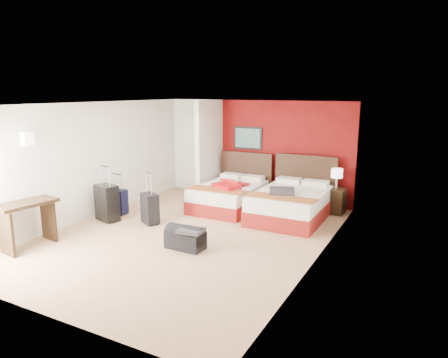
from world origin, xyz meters
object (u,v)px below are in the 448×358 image
Objects in this scene: bed_right at (290,205)px; suitcase_black at (107,204)px; desk at (28,225)px; duffel_bag at (185,239)px; suitcase_navy at (118,203)px; nightstand at (335,201)px; table_lamp at (337,179)px; suitcase_charcoal at (150,210)px; red_suitcase_open at (231,184)px; bed_left at (229,197)px.

suitcase_black is (-3.41, -1.96, 0.08)m from bed_right.
desk is at bearing -80.15° from suitcase_black.
suitcase_black is 1.11× the size of duffel_bag.
desk reaches higher than suitcase_navy.
nightstand is 0.51m from table_lamp.
nightstand is 0.57× the size of desk.
nightstand is at bearing 27.70° from suitcase_navy.
nightstand is 0.76× the size of suitcase_black.
suitcase_charcoal is at bearing -146.25° from bed_right.
bed_right is 1.27m from table_lamp.
nightstand is 5.05m from suitcase_black.
nightstand is at bearing 43.01° from red_suitcase_open.
suitcase_black is at bearing -113.86° from red_suitcase_open.
table_lamp reaches higher than desk.
suitcase_charcoal is at bearing 151.46° from duffel_bag.
bed_right reaches higher than suitcase_navy.
duffel_bag is at bearing -79.92° from bed_left.
nightstand is 0.93× the size of suitcase_charcoal.
suitcase_black is at bearing -132.20° from bed_left.
red_suitcase_open is 4.30m from desk.
suitcase_navy is at bearing 120.51° from suitcase_black.
desk is (-4.34, -4.61, -0.38)m from table_lamp.
nightstand is at bearing 0.00° from table_lamp.
table_lamp reaches higher than duffel_bag.
duffel_bag is (2.32, -0.53, -0.21)m from suitcase_black.
suitcase_black is at bearing -145.73° from table_lamp.
desk is (-1.09, -2.05, 0.11)m from suitcase_charcoal.
red_suitcase_open is 2.39m from table_lamp.
bed_left is at bearing 91.18° from suitcase_charcoal.
red_suitcase_open is 2.78m from suitcase_black.
bed_right is at bearing 21.66° from suitcase_navy.
suitcase_navy is (-4.31, -2.35, -0.02)m from nightstand.
bed_left reaches higher than duffel_bag.
suitcase_charcoal is at bearing -12.56° from suitcase_navy.
red_suitcase_open reaches higher than bed_right.
nightstand is at bearing 67.24° from suitcase_charcoal.
bed_right is (1.55, -0.09, 0.02)m from bed_left.
table_lamp reaches higher than bed_left.
table_lamp is at bearing 43.01° from red_suitcase_open.
bed_right reaches higher than nightstand.
nightstand is 1.07× the size of suitcase_navy.
suitcase_navy is at bearing -142.00° from bed_left.
nightstand is 1.26× the size of table_lamp.
nightstand is 4.14m from suitcase_charcoal.
nightstand reaches higher than bed_left.
nightstand is 3.85m from duffel_bag.
bed_right is 5.17m from desk.
desk is at bearing -134.19° from bed_right.
bed_left is 2.74× the size of duffel_bag.
bed_right reaches higher than bed_left.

